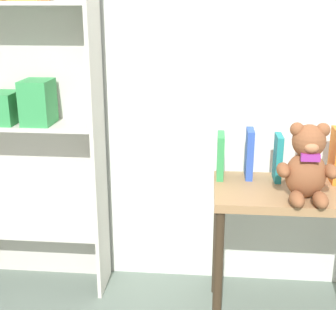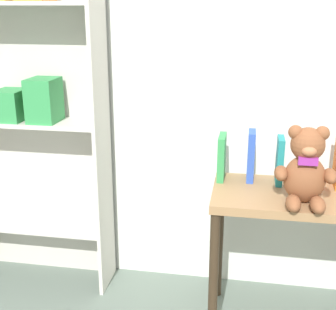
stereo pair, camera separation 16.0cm
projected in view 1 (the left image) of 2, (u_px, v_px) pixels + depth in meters
The scene contains 9 objects.
wall_back at pixel (224, 35), 2.14m from camera, with size 4.80×0.06×2.50m.
bookshelf_side at pixel (24, 103), 2.19m from camera, with size 0.72×0.23×1.69m.
display_table at pixel (292, 212), 2.02m from camera, with size 0.68×0.39×0.64m.
teddy_bear at pixel (307, 165), 1.85m from camera, with size 0.24×0.22×0.31m.
book_standing_green at pixel (222, 156), 2.10m from camera, with size 0.03×0.14×0.20m, color #33934C.
book_standing_blue at pixel (249, 154), 2.09m from camera, with size 0.03×0.11×0.22m, color #2D51B7.
book_standing_teal at pixel (278, 158), 2.06m from camera, with size 0.03×0.11×0.21m, color teal.
book_standing_red at pixel (306, 160), 2.04m from camera, with size 0.03×0.14×0.19m, color red.
book_standing_orange at pixel (335, 155), 2.04m from camera, with size 0.03×0.13×0.24m, color orange.
Camera 1 is at (-0.05, -0.87, 1.39)m, focal length 50.00 mm.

